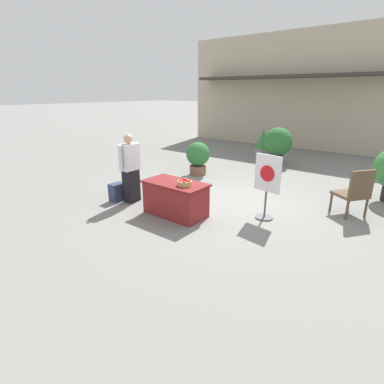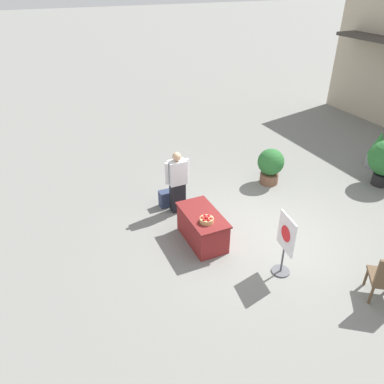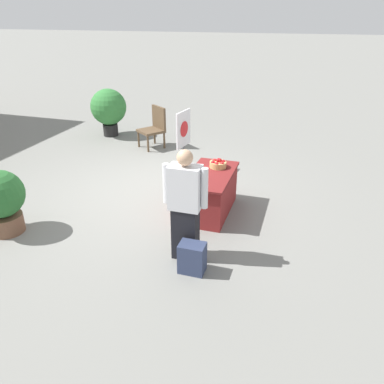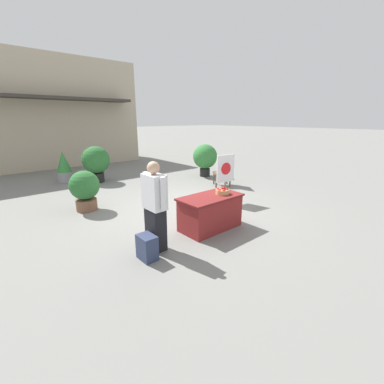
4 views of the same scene
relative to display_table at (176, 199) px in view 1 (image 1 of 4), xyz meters
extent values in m
plane|color=slate|center=(0.38, 1.33, -0.36)|extent=(120.00, 120.00, 0.00)
cube|color=#B7A88E|center=(-1.47, 11.39, 2.12)|extent=(10.08, 4.17, 4.96)
cube|color=#38332D|center=(-1.47, 8.85, 2.71)|extent=(8.57, 0.90, 0.12)
cube|color=maroon|center=(0.00, 0.00, -0.02)|extent=(1.27, 0.67, 0.67)
cube|color=maroon|center=(0.00, 0.00, 0.33)|extent=(1.35, 0.71, 0.04)
cylinder|color=tan|center=(0.30, -0.05, 0.40)|extent=(0.29, 0.29, 0.10)
sphere|color=red|center=(0.39, -0.06, 0.44)|extent=(0.08, 0.08, 0.08)
sphere|color=red|center=(0.36, 0.02, 0.44)|extent=(0.08, 0.08, 0.08)
sphere|color=red|center=(0.25, 0.02, 0.44)|extent=(0.08, 0.08, 0.08)
sphere|color=red|center=(0.21, -0.05, 0.44)|extent=(0.08, 0.08, 0.08)
sphere|color=red|center=(0.25, -0.13, 0.44)|extent=(0.08, 0.08, 0.08)
sphere|color=red|center=(0.35, -0.13, 0.44)|extent=(0.08, 0.08, 0.08)
sphere|color=#A30F14|center=(0.31, -0.06, 0.48)|extent=(0.08, 0.08, 0.08)
sphere|color=red|center=(0.32, -0.07, 0.48)|extent=(0.08, 0.08, 0.08)
cube|color=black|center=(-1.36, -0.02, 0.02)|extent=(0.24, 0.34, 0.76)
cube|color=silver|center=(-1.36, -0.02, 0.70)|extent=(0.27, 0.42, 0.60)
sphere|color=tan|center=(-1.36, -0.02, 1.11)|extent=(0.21, 0.21, 0.21)
cylinder|color=silver|center=(-1.36, 0.24, 0.73)|extent=(0.09, 0.09, 0.55)
cylinder|color=silver|center=(-1.35, -0.28, 0.73)|extent=(0.09, 0.09, 0.55)
cube|color=#2D3856|center=(-1.66, -0.21, -0.15)|extent=(0.24, 0.34, 0.42)
cylinder|color=#4C4C51|center=(1.55, 0.99, -0.34)|extent=(0.36, 0.36, 0.03)
cylinder|color=#4C4C51|center=(1.55, 0.99, -0.05)|extent=(0.04, 0.04, 0.55)
cube|color=silver|center=(1.55, 0.99, 0.59)|extent=(0.57, 0.12, 0.74)
cylinder|color=red|center=(1.55, 0.97, 0.59)|extent=(0.32, 0.05, 0.32)
cylinder|color=brown|center=(2.50, 2.23, -0.16)|extent=(0.05, 0.05, 0.40)
cylinder|color=brown|center=(2.78, 2.61, -0.16)|extent=(0.05, 0.05, 0.40)
cylinder|color=brown|center=(2.88, 1.95, -0.16)|extent=(0.05, 0.05, 0.40)
cylinder|color=brown|center=(3.16, 2.33, -0.16)|extent=(0.05, 0.05, 0.40)
cube|color=brown|center=(2.83, 2.28, 0.07)|extent=(0.77, 0.77, 0.06)
cube|color=brown|center=(3.03, 2.14, 0.38)|extent=(0.37, 0.48, 0.55)
cylinder|color=brown|center=(-1.58, 2.84, -0.21)|extent=(0.51, 0.51, 0.29)
sphere|color=#28662D|center=(-1.58, 2.84, 0.29)|extent=(0.73, 0.73, 0.73)
cylinder|color=black|center=(-0.21, 5.62, -0.19)|extent=(0.47, 0.47, 0.33)
sphere|color=#28662D|center=(-0.21, 5.62, 0.46)|extent=(0.97, 0.97, 0.97)
cylinder|color=gray|center=(-1.11, 6.35, -0.17)|extent=(0.52, 0.52, 0.38)
cone|color=#337A38|center=(-1.11, 6.35, 0.39)|extent=(0.52, 0.52, 0.73)
camera|label=1|loc=(3.89, -4.37, 2.11)|focal=28.00mm
camera|label=2|loc=(5.90, -2.93, 4.84)|focal=35.00mm
camera|label=3|loc=(-5.50, -1.42, 2.75)|focal=35.00mm
camera|label=4|loc=(-3.58, -3.56, 1.89)|focal=24.00mm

